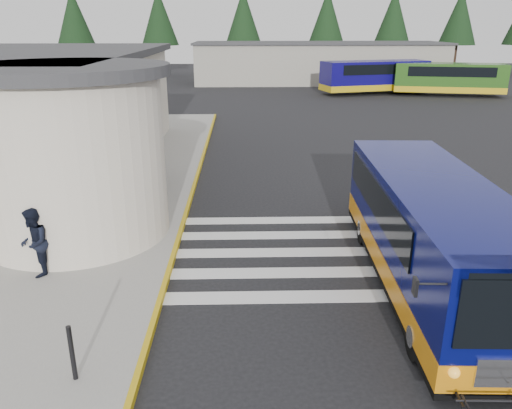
{
  "coord_description": "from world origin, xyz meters",
  "views": [
    {
      "loc": [
        -2.15,
        -13.29,
        5.94
      ],
      "look_at": [
        -1.81,
        -0.5,
        1.31
      ],
      "focal_mm": 35.0,
      "sensor_mm": 36.0,
      "label": 1
    }
  ],
  "objects_px": {
    "transit_bus": "(432,238)",
    "pedestrian_a": "(61,239)",
    "bollard": "(72,353)",
    "far_bus_b": "(448,78)",
    "pedestrian_b": "(34,243)",
    "far_bus_a": "(375,75)"
  },
  "relations": [
    {
      "from": "transit_bus",
      "to": "pedestrian_a",
      "type": "distance_m",
      "value": 9.01
    },
    {
      "from": "bollard",
      "to": "far_bus_b",
      "type": "distance_m",
      "value": 42.68
    },
    {
      "from": "pedestrian_b",
      "to": "pedestrian_a",
      "type": "bearing_deg",
      "value": 114.22
    },
    {
      "from": "pedestrian_b",
      "to": "far_bus_a",
      "type": "relative_size",
      "value": 0.17
    },
    {
      "from": "transit_bus",
      "to": "pedestrian_a",
      "type": "relative_size",
      "value": 6.21
    },
    {
      "from": "pedestrian_a",
      "to": "far_bus_b",
      "type": "distance_m",
      "value": 39.87
    },
    {
      "from": "pedestrian_b",
      "to": "far_bus_a",
      "type": "distance_m",
      "value": 38.66
    },
    {
      "from": "transit_bus",
      "to": "bollard",
      "type": "distance_m",
      "value": 8.11
    },
    {
      "from": "transit_bus",
      "to": "far_bus_a",
      "type": "xyz_separation_m",
      "value": [
        7.49,
        35.26,
        0.38
      ]
    },
    {
      "from": "bollard",
      "to": "far_bus_b",
      "type": "relative_size",
      "value": 0.11
    },
    {
      "from": "far_bus_a",
      "to": "pedestrian_b",
      "type": "bearing_deg",
      "value": 139.28
    },
    {
      "from": "transit_bus",
      "to": "far_bus_b",
      "type": "height_order",
      "value": "far_bus_b"
    },
    {
      "from": "far_bus_b",
      "to": "bollard",
      "type": "bearing_deg",
      "value": 162.56
    },
    {
      "from": "transit_bus",
      "to": "bollard",
      "type": "height_order",
      "value": "transit_bus"
    },
    {
      "from": "bollard",
      "to": "far_bus_b",
      "type": "bearing_deg",
      "value": 60.55
    },
    {
      "from": "pedestrian_a",
      "to": "bollard",
      "type": "bearing_deg",
      "value": -159.97
    },
    {
      "from": "pedestrian_b",
      "to": "far_bus_a",
      "type": "xyz_separation_m",
      "value": [
        16.95,
        34.74,
        0.62
      ]
    },
    {
      "from": "transit_bus",
      "to": "far_bus_a",
      "type": "distance_m",
      "value": 36.05
    },
    {
      "from": "bollard",
      "to": "far_bus_a",
      "type": "height_order",
      "value": "far_bus_a"
    },
    {
      "from": "pedestrian_b",
      "to": "transit_bus",
      "type": "bearing_deg",
      "value": 72.35
    },
    {
      "from": "pedestrian_a",
      "to": "pedestrian_b",
      "type": "relative_size",
      "value": 0.88
    },
    {
      "from": "bollard",
      "to": "transit_bus",
      "type": "bearing_deg",
      "value": 24.75
    }
  ]
}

